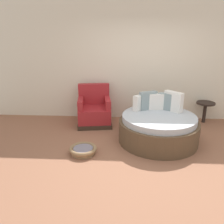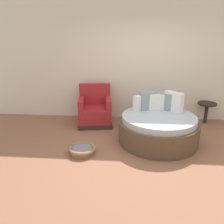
% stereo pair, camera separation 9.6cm
% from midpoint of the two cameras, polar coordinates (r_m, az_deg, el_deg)
% --- Properties ---
extents(ground_plane, '(8.00, 8.00, 0.02)m').
position_cam_midpoint_polar(ground_plane, '(4.23, 9.26, -11.09)').
color(ground_plane, '#936047').
extents(back_wall, '(8.00, 0.12, 3.10)m').
position_cam_midpoint_polar(back_wall, '(5.77, 8.50, 13.38)').
color(back_wall, silver).
rests_on(back_wall, ground_plane).
extents(round_daybed, '(1.61, 1.61, 0.97)m').
position_cam_midpoint_polar(round_daybed, '(4.72, 12.12, -3.81)').
color(round_daybed, brown).
rests_on(round_daybed, ground_plane).
extents(red_armchair, '(0.90, 0.90, 0.94)m').
position_cam_midpoint_polar(red_armchair, '(5.54, -3.80, 0.39)').
color(red_armchair, '#38281E').
rests_on(red_armchair, ground_plane).
extents(pet_basket, '(0.51, 0.51, 0.13)m').
position_cam_midpoint_polar(pet_basket, '(4.27, -6.84, -9.38)').
color(pet_basket, '#8E704C').
rests_on(pet_basket, ground_plane).
extents(side_table, '(0.44, 0.44, 0.52)m').
position_cam_midpoint_polar(side_table, '(5.99, 23.24, 1.27)').
color(side_table, '#2D231E').
rests_on(side_table, ground_plane).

